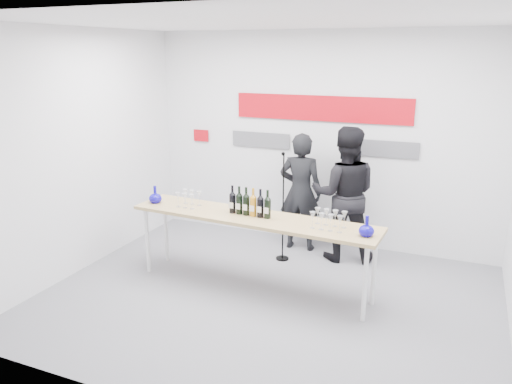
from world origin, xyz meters
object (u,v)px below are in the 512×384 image
Objects in this scene: tasting_table at (253,222)px; mic_stand at (283,228)px; presenter_left at (301,192)px; presenter_right at (344,194)px.

tasting_table is 0.98m from mic_stand.
mic_stand reaches higher than tasting_table.
presenter_left is 0.62m from mic_stand.
presenter_right is 1.22× the size of mic_stand.
presenter_right is (0.77, 1.26, 0.08)m from tasting_table.
presenter_right is at bearing 61.81° from tasting_table.
presenter_right is 0.92m from mic_stand.
mic_stand is (-0.08, -0.49, -0.38)m from presenter_left.
presenter_right is (0.64, -0.13, 0.07)m from presenter_left.
tasting_table is at bearing 44.21° from presenter_right.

